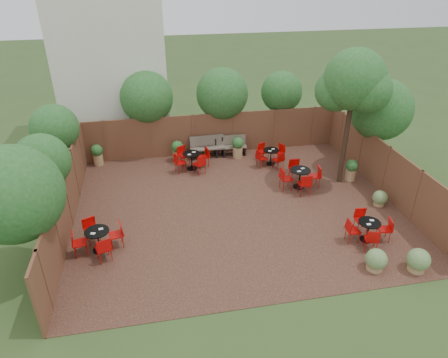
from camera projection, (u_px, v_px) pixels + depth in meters
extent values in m
plane|color=#354F23|center=(237.00, 207.00, 15.29)|extent=(80.00, 80.00, 0.00)
cube|color=#311B14|center=(237.00, 207.00, 15.29)|extent=(12.00, 10.00, 0.02)
cube|color=brown|center=(214.00, 134.00, 19.11)|extent=(12.00, 0.08, 2.00)
cube|color=brown|center=(67.00, 201.00, 13.81)|extent=(0.08, 10.00, 2.00)
cube|color=brown|center=(386.00, 170.00, 15.81)|extent=(0.08, 10.00, 2.00)
cube|color=silver|center=(112.00, 60.00, 19.50)|extent=(5.00, 4.00, 8.00)
sphere|color=#1E541B|center=(55.00, 128.00, 15.55)|extent=(1.85, 1.85, 1.85)
sphere|color=#1E541B|center=(42.00, 162.00, 12.98)|extent=(1.83, 1.83, 1.83)
sphere|color=#1E541B|center=(13.00, 194.00, 10.67)|extent=(2.68, 2.68, 2.68)
sphere|color=#1E541B|center=(147.00, 98.00, 18.39)|extent=(2.41, 2.41, 2.41)
sphere|color=#1E541B|center=(222.00, 94.00, 18.88)|extent=(2.44, 2.44, 2.44)
sphere|color=#1E541B|center=(282.00, 92.00, 19.61)|extent=(2.01, 2.01, 2.01)
sphere|color=#1E541B|center=(381.00, 110.00, 16.78)|extent=(2.57, 2.57, 2.57)
cylinder|color=black|center=(347.00, 131.00, 15.94)|extent=(0.25, 0.25, 4.57)
sphere|color=#1E541B|center=(355.00, 79.00, 14.95)|extent=(2.32, 2.32, 2.32)
sphere|color=#1E541B|center=(336.00, 90.00, 15.45)|extent=(1.63, 1.63, 1.63)
sphere|color=#1E541B|center=(369.00, 90.00, 14.83)|extent=(1.70, 1.70, 1.70)
cube|color=brown|center=(208.00, 148.00, 18.91)|extent=(1.65, 0.58, 0.05)
cube|color=brown|center=(207.00, 140.00, 18.95)|extent=(1.63, 0.21, 0.49)
cube|color=black|center=(192.00, 154.00, 18.90)|extent=(0.09, 0.49, 0.43)
cube|color=black|center=(223.00, 152.00, 19.15)|extent=(0.09, 0.49, 0.43)
cube|color=brown|center=(231.00, 147.00, 19.11)|extent=(1.54, 0.54, 0.05)
cube|color=brown|center=(230.00, 140.00, 19.15)|extent=(1.52, 0.20, 0.46)
cube|color=black|center=(216.00, 152.00, 19.10)|extent=(0.09, 0.46, 0.40)
cube|color=black|center=(244.00, 150.00, 19.33)|extent=(0.09, 0.46, 0.40)
cylinder|color=black|center=(366.00, 239.00, 13.48)|extent=(0.42, 0.42, 0.03)
cylinder|color=black|center=(368.00, 231.00, 13.32)|extent=(0.05, 0.05, 0.67)
cylinder|color=black|center=(370.00, 222.00, 13.15)|extent=(0.73, 0.73, 0.03)
cube|color=white|center=(372.00, 220.00, 13.23)|extent=(0.15, 0.11, 0.01)
cube|color=white|center=(369.00, 224.00, 13.03)|extent=(0.15, 0.11, 0.01)
cylinder|color=black|center=(299.00, 187.00, 16.60)|extent=(0.48, 0.48, 0.03)
cylinder|color=black|center=(300.00, 179.00, 16.41)|extent=(0.05, 0.05, 0.76)
cylinder|color=black|center=(300.00, 170.00, 16.23)|extent=(0.82, 0.82, 0.03)
cube|color=white|center=(303.00, 168.00, 16.31)|extent=(0.15, 0.11, 0.02)
cube|color=white|center=(299.00, 171.00, 16.09)|extent=(0.15, 0.11, 0.02)
cylinder|color=black|center=(270.00, 164.00, 18.47)|extent=(0.42, 0.42, 0.03)
cylinder|color=black|center=(271.00, 157.00, 18.30)|extent=(0.05, 0.05, 0.67)
cylinder|color=black|center=(271.00, 150.00, 18.14)|extent=(0.72, 0.72, 0.03)
cube|color=white|center=(273.00, 149.00, 18.21)|extent=(0.16, 0.13, 0.01)
cube|color=white|center=(270.00, 151.00, 18.01)|extent=(0.16, 0.13, 0.01)
cylinder|color=black|center=(100.00, 250.00, 13.00)|extent=(0.45, 0.45, 0.03)
cylinder|color=black|center=(98.00, 241.00, 12.83)|extent=(0.05, 0.05, 0.71)
cylinder|color=black|center=(97.00, 231.00, 12.65)|extent=(0.77, 0.77, 0.03)
cube|color=white|center=(101.00, 229.00, 12.73)|extent=(0.17, 0.14, 0.02)
cube|color=white|center=(93.00, 233.00, 12.52)|extent=(0.17, 0.14, 0.02)
cylinder|color=black|center=(192.00, 168.00, 18.04)|extent=(0.45, 0.45, 0.03)
cylinder|color=black|center=(192.00, 161.00, 17.87)|extent=(0.05, 0.05, 0.72)
cylinder|color=black|center=(191.00, 154.00, 17.69)|extent=(0.79, 0.79, 0.03)
cube|color=white|center=(194.00, 152.00, 17.77)|extent=(0.17, 0.15, 0.02)
cube|color=white|center=(189.00, 154.00, 17.55)|extent=(0.17, 0.15, 0.02)
cylinder|color=#9F7C4F|center=(178.00, 156.00, 18.65)|extent=(0.45, 0.45, 0.52)
sphere|color=#1E541B|center=(177.00, 147.00, 18.43)|extent=(0.54, 0.54, 0.54)
cylinder|color=#9F7C4F|center=(238.00, 152.00, 19.01)|extent=(0.45, 0.45, 0.52)
sphere|color=#1E541B|center=(238.00, 143.00, 18.79)|extent=(0.54, 0.54, 0.54)
cylinder|color=#9F7C4F|center=(98.00, 160.00, 18.30)|extent=(0.45, 0.45, 0.51)
sphere|color=#1E541B|center=(97.00, 150.00, 18.08)|extent=(0.54, 0.54, 0.54)
cylinder|color=#9F7C4F|center=(350.00, 175.00, 17.04)|extent=(0.42, 0.42, 0.49)
sphere|color=#1E541B|center=(352.00, 166.00, 16.83)|extent=(0.51, 0.51, 0.51)
cylinder|color=#9F7C4F|center=(416.00, 267.00, 12.13)|extent=(0.50, 0.50, 0.23)
sphere|color=#5A7B3F|center=(418.00, 260.00, 11.99)|extent=(0.68, 0.68, 0.68)
cylinder|color=#9F7C4F|center=(375.00, 266.00, 12.17)|extent=(0.47, 0.47, 0.21)
sphere|color=#5A7B3F|center=(376.00, 259.00, 12.04)|extent=(0.64, 0.64, 0.64)
cylinder|color=#9F7C4F|center=(379.00, 203.00, 15.36)|extent=(0.41, 0.41, 0.18)
sphere|color=#5A7B3F|center=(380.00, 198.00, 15.25)|extent=(0.55, 0.55, 0.55)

